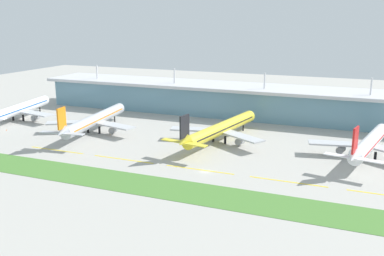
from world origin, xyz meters
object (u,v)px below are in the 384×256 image
at_px(airliner_far_middle, 369,144).
at_px(safety_cone_nose_front, 6,130).
at_px(airliner_center, 221,129).
at_px(airliner_nearest, 19,109).
at_px(airliner_near_middle, 95,120).

xyz_separation_m(airliner_far_middle, safety_cone_nose_front, (-175.48, -21.18, -6.10)).
height_order(airliner_center, airliner_far_middle, same).
bearing_deg(airliner_far_middle, airliner_nearest, 180.00).
bearing_deg(airliner_near_middle, safety_cone_nose_front, -162.37).
bearing_deg(safety_cone_nose_front, airliner_nearest, 117.02).
height_order(airliner_near_middle, airliner_center, same).
distance_m(airliner_center, safety_cone_nose_front, 112.78).
xyz_separation_m(airliner_near_middle, airliner_center, (65.42, 7.24, 0.00)).
bearing_deg(airliner_far_middle, safety_cone_nose_front, -173.12).
bearing_deg(safety_cone_nose_front, airliner_far_middle, 6.88).
height_order(airliner_center, safety_cone_nose_front, airliner_center).
relative_size(airliner_near_middle, safety_cone_nose_front, 100.52).
height_order(airliner_nearest, airliner_far_middle, same).
bearing_deg(airliner_center, airliner_near_middle, -173.68).
distance_m(airliner_nearest, airliner_near_middle, 56.33).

